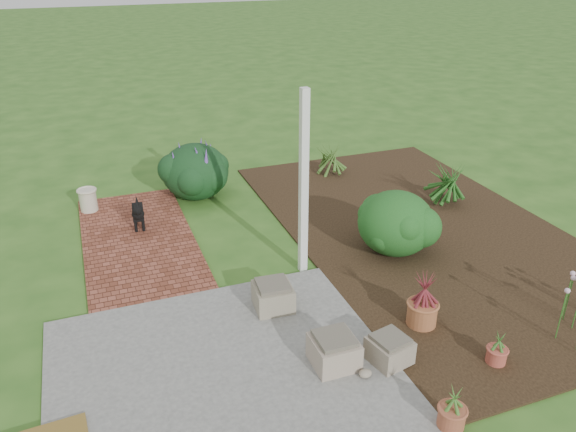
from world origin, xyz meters
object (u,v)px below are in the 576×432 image
object	(u,v)px
cream_ceramic_urn	(88,200)
evergreen_shrub	(396,221)
stone_trough_near	(389,350)
black_dog	(138,212)

from	to	relation	value
cream_ceramic_urn	evergreen_shrub	world-z (taller)	evergreen_shrub
stone_trough_near	black_dog	xyz separation A→B (m)	(-2.07, 4.06, 0.15)
stone_trough_near	evergreen_shrub	bearing A→B (deg)	58.50
black_dog	evergreen_shrub	size ratio (longest dim) A/B	0.51
black_dog	cream_ceramic_urn	distance (m)	1.21
evergreen_shrub	cream_ceramic_urn	bearing A→B (deg)	143.98
stone_trough_near	black_dog	distance (m)	4.56
black_dog	cream_ceramic_urn	xyz separation A→B (m)	(-0.70, 0.98, -0.10)
stone_trough_near	black_dog	size ratio (longest dim) A/B	0.70
stone_trough_near	cream_ceramic_urn	distance (m)	5.75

